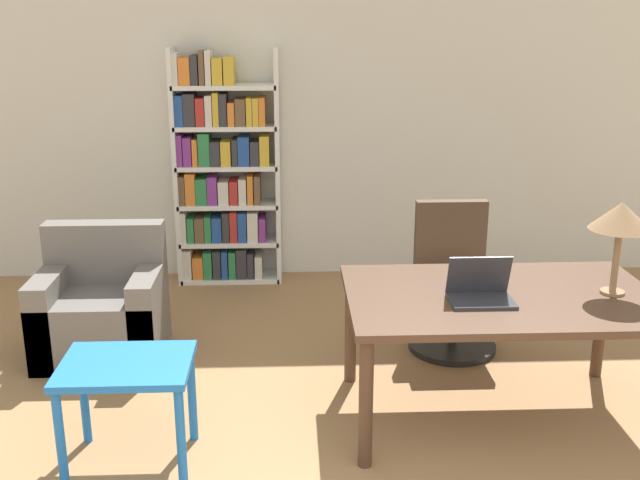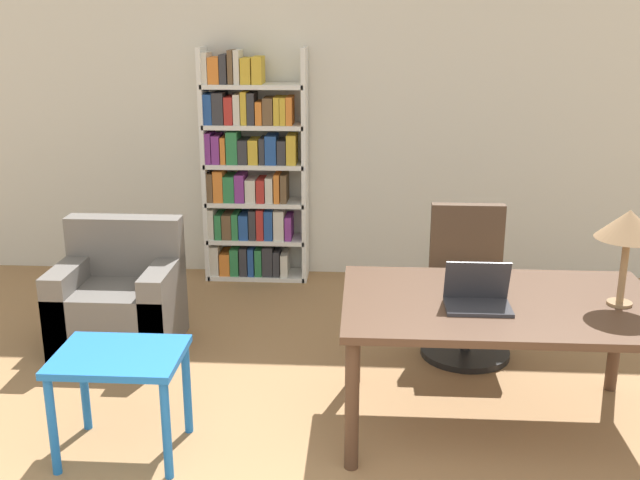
# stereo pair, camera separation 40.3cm
# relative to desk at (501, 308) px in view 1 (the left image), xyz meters

# --- Properties ---
(wall_back) EXTENTS (8.00, 0.06, 2.70)m
(wall_back) POSITION_rel_desk_xyz_m (-0.88, 2.50, 0.71)
(wall_back) COLOR silver
(wall_back) RESTS_ON ground_plane
(desk) EXTENTS (1.64, 1.02, 0.72)m
(desk) POSITION_rel_desk_xyz_m (0.00, 0.00, 0.00)
(desk) COLOR #4C3323
(desk) RESTS_ON ground_plane
(laptop) EXTENTS (0.33, 0.23, 0.23)m
(laptop) POSITION_rel_desk_xyz_m (-0.14, -0.09, 0.13)
(laptop) COLOR #2D2D33
(laptop) RESTS_ON desk
(table_lamp) EXTENTS (0.32, 0.32, 0.50)m
(table_lamp) POSITION_rel_desk_xyz_m (0.59, -0.02, 0.49)
(table_lamp) COLOR olive
(table_lamp) RESTS_ON desk
(office_chair) EXTENTS (0.58, 0.58, 0.96)m
(office_chair) POSITION_rel_desk_xyz_m (-0.04, 0.94, -0.21)
(office_chair) COLOR black
(office_chair) RESTS_ON ground_plane
(side_table_blue) EXTENTS (0.62, 0.49, 0.55)m
(side_table_blue) POSITION_rel_desk_xyz_m (-1.91, -0.38, -0.18)
(side_table_blue) COLOR blue
(side_table_blue) RESTS_ON ground_plane
(armchair) EXTENTS (0.78, 0.64, 0.83)m
(armchair) POSITION_rel_desk_xyz_m (-2.34, 0.91, -0.35)
(armchair) COLOR #66605B
(armchair) RESTS_ON ground_plane
(bookshelf) EXTENTS (0.85, 0.28, 1.90)m
(bookshelf) POSITION_rel_desk_xyz_m (-1.66, 2.31, 0.25)
(bookshelf) COLOR white
(bookshelf) RESTS_ON ground_plane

